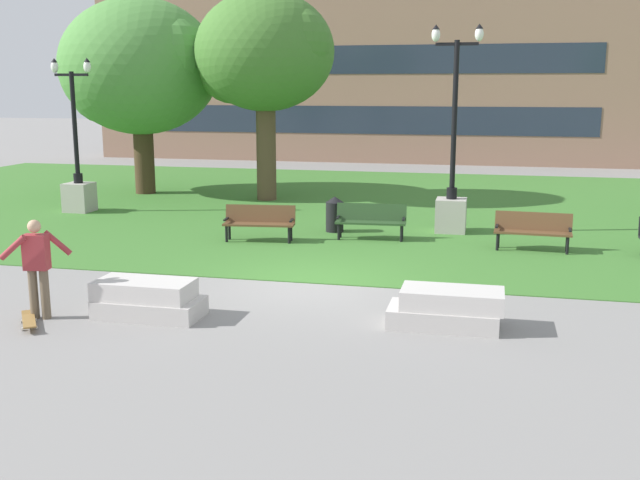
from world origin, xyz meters
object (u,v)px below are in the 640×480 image
(person_skateboarder, at_px, (37,263))
(concrete_block_center, at_px, (147,299))
(concrete_block_left, at_px, (447,309))
(trash_bin, at_px, (335,214))
(lamp_post_center, at_px, (78,181))
(lamp_post_left, at_px, (452,192))
(park_bench_near_left, at_px, (371,219))
(skateboard, at_px, (29,321))
(park_bench_near_right, at_px, (533,229))
(park_bench_far_right, at_px, (259,221))

(person_skateboarder, bearing_deg, concrete_block_center, 16.09)
(concrete_block_left, height_order, trash_bin, trash_bin)
(concrete_block_left, relative_size, lamp_post_center, 0.40)
(lamp_post_center, bearing_deg, person_skateboarder, -62.87)
(concrete_block_center, relative_size, lamp_post_left, 0.33)
(park_bench_near_left, bearing_deg, lamp_post_left, 36.18)
(skateboard, height_order, lamp_post_center, lamp_post_center)
(concrete_block_center, height_order, park_bench_near_right, park_bench_near_right)
(concrete_block_left, height_order, lamp_post_left, lamp_post_left)
(concrete_block_left, height_order, person_skateboarder, person_skateboarder)
(park_bench_near_left, distance_m, lamp_post_left, 2.49)
(lamp_post_left, relative_size, trash_bin, 5.66)
(lamp_post_center, bearing_deg, concrete_block_left, -37.02)
(concrete_block_left, bearing_deg, park_bench_near_right, 75.41)
(lamp_post_center, xyz_separation_m, trash_bin, (8.50, -1.46, -0.48))
(park_bench_far_right, distance_m, lamp_post_center, 7.57)
(concrete_block_center, relative_size, lamp_post_center, 0.38)
(person_skateboarder, xyz_separation_m, lamp_post_left, (6.39, 9.32, 0.14))
(concrete_block_center, xyz_separation_m, person_skateboarder, (-1.74, -0.50, 0.66))
(lamp_post_left, xyz_separation_m, trash_bin, (-3.07, -0.66, -0.61))
(concrete_block_left, distance_m, skateboard, 6.91)
(person_skateboarder, bearing_deg, park_bench_near_right, 41.35)
(person_skateboarder, relative_size, park_bench_far_right, 0.92)
(park_bench_near_right, height_order, lamp_post_center, lamp_post_center)
(concrete_block_left, bearing_deg, lamp_post_left, 92.77)
(skateboard, distance_m, park_bench_far_right, 7.64)
(park_bench_near_left, bearing_deg, trash_bin, 145.35)
(park_bench_far_right, bearing_deg, concrete_block_left, -49.40)
(concrete_block_center, distance_m, trash_bin, 8.31)
(park_bench_far_right, distance_m, lamp_post_left, 5.25)
(concrete_block_left, xyz_separation_m, person_skateboarder, (-6.78, -1.10, 0.66))
(person_skateboarder, xyz_separation_m, lamp_post_center, (-5.19, 10.12, 0.01))
(concrete_block_center, xyz_separation_m, park_bench_near_left, (2.69, 7.39, 0.23))
(concrete_block_center, distance_m, lamp_post_center, 11.87)
(concrete_block_left, height_order, lamp_post_center, lamp_post_center)
(person_skateboarder, relative_size, trash_bin, 1.78)
(concrete_block_center, xyz_separation_m, skateboard, (-1.69, -0.92, -0.22))
(person_skateboarder, xyz_separation_m, trash_bin, (3.31, 8.66, -0.47))
(lamp_post_left, bearing_deg, trash_bin, -167.87)
(concrete_block_left, relative_size, park_bench_near_right, 1.02)
(concrete_block_center, height_order, lamp_post_left, lamp_post_left)
(skateboard, bearing_deg, concrete_block_left, 12.67)
(skateboard, relative_size, lamp_post_left, 0.17)
(concrete_block_left, distance_m, lamp_post_left, 8.27)
(concrete_block_left, relative_size, skateboard, 1.98)
(park_bench_far_right, bearing_deg, concrete_block_center, -89.71)
(concrete_block_center, bearing_deg, trash_bin, 79.05)
(concrete_block_center, bearing_deg, concrete_block_left, 6.73)
(park_bench_near_right, xyz_separation_m, lamp_post_center, (-13.62, 2.71, 0.45))
(concrete_block_left, distance_m, lamp_post_center, 15.01)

